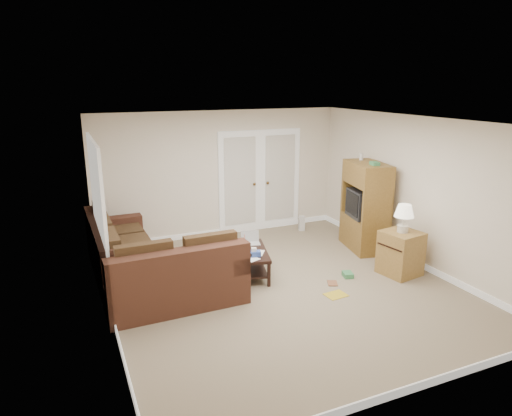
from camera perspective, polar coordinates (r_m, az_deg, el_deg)
name	(u,v)px	position (r m, az deg, el deg)	size (l,w,h in m)	color
floor	(281,286)	(7.10, 3.16, -9.77)	(5.50, 5.50, 0.00)	gray
ceiling	(284,121)	(6.44, 3.49, 10.78)	(5.00, 5.50, 0.02)	white
wall_left	(103,229)	(6.01, -18.55, -2.54)	(0.02, 5.50, 2.50)	silver
wall_right	(416,192)	(8.07, 19.41, 1.90)	(0.02, 5.50, 2.50)	silver
wall_back	(220,174)	(9.13, -4.46, 4.25)	(5.00, 0.02, 2.50)	silver
wall_front	(416,281)	(4.52, 19.32, -8.61)	(5.00, 0.02, 2.50)	silver
baseboards	(281,283)	(7.07, 3.16, -9.40)	(5.00, 5.50, 0.10)	silver
french_doors	(260,181)	(9.45, 0.52, 3.35)	(1.80, 0.05, 2.13)	silver
window_left	(97,189)	(6.90, -19.26, 2.27)	(0.05, 1.92, 1.42)	silver
sectional_sofa	(145,265)	(7.14, -13.72, -6.93)	(2.02, 2.95, 0.91)	#49281C
coffee_table	(250,261)	(7.42, -0.73, -6.62)	(0.77, 1.14, 0.71)	black
tv_armoire	(365,206)	(8.62, 13.49, 0.25)	(0.75, 1.11, 1.75)	brown
side_cabinet	(401,249)	(7.73, 17.66, -4.96)	(0.64, 0.64, 1.17)	olive
space_heater	(302,223)	(9.63, 5.72, -1.90)	(0.12, 0.10, 0.31)	silver
floor_magazine	(336,295)	(6.92, 9.96, -10.65)	(0.31, 0.25, 0.01)	gold
floor_greenbox	(348,275)	(7.54, 11.39, -8.16)	(0.14, 0.19, 0.08)	#3A814E
floor_book	(328,283)	(7.26, 8.95, -9.27)	(0.15, 0.20, 0.02)	brown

